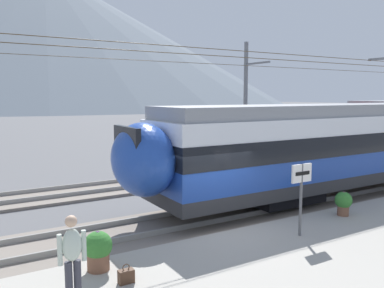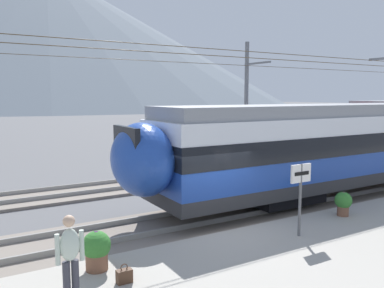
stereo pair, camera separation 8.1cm
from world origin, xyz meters
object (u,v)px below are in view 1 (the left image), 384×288
at_px(platform_sign, 301,183).
at_px(potted_plant_platform_edge, 98,249).
at_px(catenary_mast_far_side, 247,101).
at_px(potted_plant_by_shelter, 343,202).
at_px(handbag_beside_passenger, 126,276).
at_px(passenger_walking, 72,255).

bearing_deg(platform_sign, potted_plant_platform_edge, 172.42).
height_order(catenary_mast_far_side, potted_plant_by_shelter, catenary_mast_far_side).
bearing_deg(potted_plant_platform_edge, potted_plant_by_shelter, -0.77).
bearing_deg(catenary_mast_far_side, platform_sign, -122.17).
bearing_deg(handbag_beside_passenger, passenger_walking, -167.12).
distance_m(passenger_walking, potted_plant_by_shelter, 8.98).
relative_size(handbag_beside_passenger, potted_plant_platform_edge, 0.47).
bearing_deg(passenger_walking, catenary_mast_far_side, 40.87).
height_order(platform_sign, potted_plant_platform_edge, platform_sign).
bearing_deg(handbag_beside_passenger, potted_plant_by_shelter, 5.81).
bearing_deg(handbag_beside_passenger, platform_sign, 1.88).
bearing_deg(passenger_walking, potted_plant_by_shelter, 6.73).
xyz_separation_m(catenary_mast_far_side, handbag_beside_passenger, (-12.11, -11.20, -3.40)).
relative_size(passenger_walking, handbag_beside_passenger, 4.10).
xyz_separation_m(platform_sign, potted_plant_by_shelter, (2.60, 0.62, -1.02)).
bearing_deg(potted_plant_by_shelter, handbag_beside_passenger, -174.19).
xyz_separation_m(platform_sign, passenger_walking, (-6.31, -0.43, -0.53)).
distance_m(platform_sign, potted_plant_platform_edge, 5.60).
relative_size(platform_sign, passenger_walking, 1.19).
bearing_deg(potted_plant_platform_edge, handbag_beside_passenger, -71.61).
bearing_deg(passenger_walking, handbag_beside_passenger, 12.88).
relative_size(handbag_beside_passenger, potted_plant_by_shelter, 0.53).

